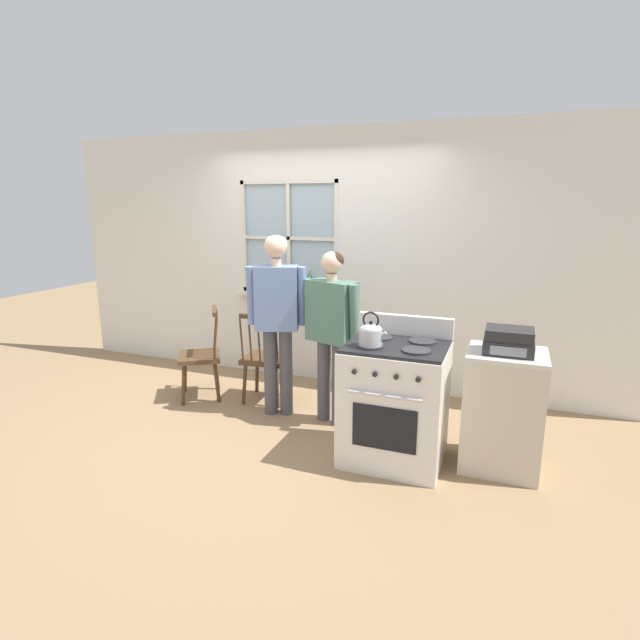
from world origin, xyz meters
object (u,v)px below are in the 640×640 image
(chair_by_window, at_px, (202,356))
(person_elderly_left, at_px, (277,309))
(stove, at_px, (395,401))
(person_teen_center, at_px, (331,322))
(side_counter, at_px, (503,410))
(chair_near_wall, at_px, (265,359))
(kettle, at_px, (371,333))
(potted_plant, at_px, (309,289))
(stereo, at_px, (509,341))

(chair_by_window, bearing_deg, person_elderly_left, 50.58)
(person_elderly_left, distance_m, stove, 1.39)
(person_teen_center, height_order, side_counter, person_teen_center)
(person_elderly_left, xyz_separation_m, stove, (1.20, -0.46, -0.54))
(chair_by_window, xyz_separation_m, chair_near_wall, (0.64, 0.15, 0.00))
(kettle, distance_m, potted_plant, 1.90)
(potted_plant, distance_m, side_counter, 2.46)
(potted_plant, bearing_deg, stove, -47.87)
(chair_by_window, distance_m, stereo, 2.96)
(person_teen_center, relative_size, kettle, 6.25)
(chair_near_wall, distance_m, stove, 1.62)
(stove, bearing_deg, chair_near_wall, 154.50)
(chair_near_wall, height_order, stove, stove)
(kettle, relative_size, stereo, 0.73)
(kettle, relative_size, potted_plant, 0.82)
(chair_by_window, height_order, chair_near_wall, same)
(kettle, bearing_deg, person_elderly_left, 150.47)
(person_teen_center, distance_m, potted_plant, 1.13)
(side_counter, bearing_deg, stereo, -90.00)
(stove, xyz_separation_m, kettle, (-0.17, -0.13, 0.55))
(chair_near_wall, distance_m, potted_plant, 0.95)
(person_elderly_left, height_order, stove, person_elderly_left)
(person_elderly_left, xyz_separation_m, potted_plant, (-0.07, 0.96, 0.03))
(person_teen_center, xyz_separation_m, stove, (0.68, -0.46, -0.46))
(person_elderly_left, height_order, kettle, person_elderly_left)
(chair_by_window, xyz_separation_m, stereo, (2.88, -0.40, 0.56))
(stove, bearing_deg, person_teen_center, 145.88)
(chair_by_window, height_order, stove, stove)
(person_teen_center, bearing_deg, person_elderly_left, -160.02)
(person_teen_center, bearing_deg, stove, -14.80)
(chair_by_window, bearing_deg, stereo, 48.69)
(potted_plant, xyz_separation_m, stereo, (2.05, -1.26, -0.05))
(potted_plant, relative_size, side_counter, 0.34)
(kettle, bearing_deg, chair_by_window, 160.64)
(chair_near_wall, height_order, kettle, kettle)
(person_teen_center, relative_size, side_counter, 1.72)
(potted_plant, bearing_deg, chair_by_window, -133.91)
(chair_by_window, bearing_deg, kettle, 37.19)
(person_elderly_left, bearing_deg, person_teen_center, -17.40)
(chair_near_wall, height_order, stereo, stereo)
(person_teen_center, distance_m, kettle, 0.79)
(chair_by_window, height_order, person_elderly_left, person_elderly_left)
(stove, xyz_separation_m, side_counter, (0.77, 0.17, -0.02))
(person_teen_center, xyz_separation_m, kettle, (0.51, -0.59, 0.09))
(kettle, xyz_separation_m, side_counter, (0.94, 0.31, -0.57))
(person_elderly_left, bearing_deg, chair_by_window, 155.97)
(kettle, xyz_separation_m, potted_plant, (-1.11, 1.54, 0.01))
(kettle, bearing_deg, side_counter, 18.06)
(chair_near_wall, height_order, side_counter, chair_near_wall)
(person_elderly_left, bearing_deg, kettle, -47.59)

